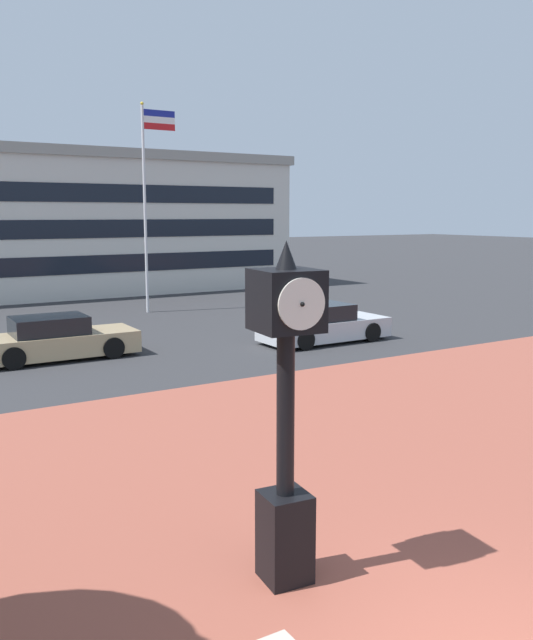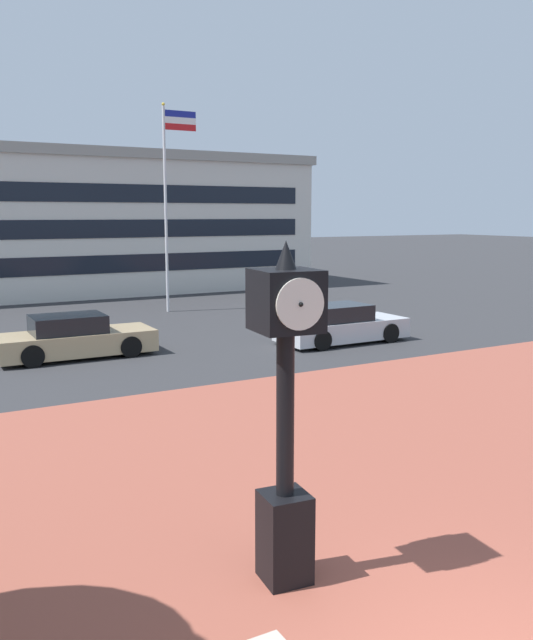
# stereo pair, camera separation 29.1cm
# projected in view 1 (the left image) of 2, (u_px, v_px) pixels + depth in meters

# --- Properties ---
(plaza_brick_paving) EXTENTS (44.00, 15.33, 0.01)m
(plaza_brick_paving) POSITION_uv_depth(u_px,v_px,m) (294.00, 530.00, 9.03)
(plaza_brick_paving) COLOR brown
(plaza_brick_paving) RESTS_ON ground
(street_clock) EXTENTS (0.74, 0.80, 3.95)m
(street_clock) POSITION_uv_depth(u_px,v_px,m) (286.00, 410.00, 7.50)
(street_clock) COLOR black
(street_clock) RESTS_ON ground
(car_street_mid) EXTENTS (4.54, 1.87, 1.28)m
(car_street_mid) POSITION_uv_depth(u_px,v_px,m) (56.00, 340.00, 19.59)
(car_street_mid) COLOR tan
(car_street_mid) RESTS_ON ground
(car_street_far) EXTENTS (4.40, 1.86, 1.28)m
(car_street_far) POSITION_uv_depth(u_px,v_px,m) (323.00, 325.00, 22.21)
(car_street_far) COLOR #B7BABF
(car_street_far) RESTS_ON ground
(flagpole_primary) EXTENTS (1.53, 0.14, 8.82)m
(flagpole_primary) POSITION_uv_depth(u_px,v_px,m) (147.00, 193.00, 28.28)
(flagpole_primary) COLOR silver
(flagpole_primary) RESTS_ON ground
(civic_building) EXTENTS (22.60, 15.56, 7.49)m
(civic_building) POSITION_uv_depth(u_px,v_px,m) (63.00, 222.00, 39.54)
(civic_building) COLOR beige
(civic_building) RESTS_ON ground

